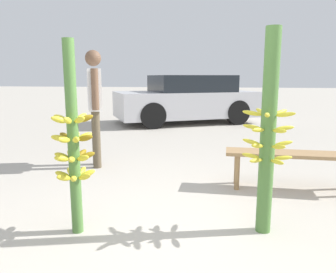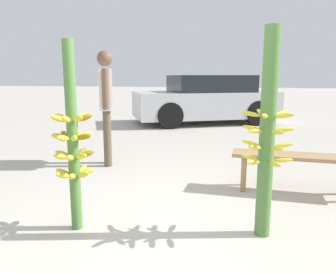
{
  "view_description": "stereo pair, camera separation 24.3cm",
  "coord_description": "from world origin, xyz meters",
  "px_view_note": "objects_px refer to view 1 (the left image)",
  "views": [
    {
      "loc": [
        0.35,
        -2.26,
        1.33
      ],
      "look_at": [
        -0.11,
        0.68,
        0.79
      ],
      "focal_mm": 35.0,
      "sensor_mm": 36.0,
      "label": 1
    },
    {
      "loc": [
        0.59,
        -2.21,
        1.33
      ],
      "look_at": [
        -0.11,
        0.68,
        0.79
      ],
      "focal_mm": 35.0,
      "sensor_mm": 36.0,
      "label": 2
    }
  ],
  "objects_px": {
    "banana_stalk_center": "(268,134)",
    "parked_car": "(187,100)",
    "market_bench": "(291,158)",
    "vendor_person": "(95,98)",
    "banana_stalk_left": "(73,143)"
  },
  "relations": [
    {
      "from": "banana_stalk_center",
      "to": "market_bench",
      "type": "distance_m",
      "value": 1.33
    },
    {
      "from": "vendor_person",
      "to": "parked_car",
      "type": "xyz_separation_m",
      "value": [
        0.87,
        4.98,
        -0.35
      ]
    },
    {
      "from": "market_bench",
      "to": "vendor_person",
      "type": "bearing_deg",
      "value": 168.01
    },
    {
      "from": "parked_car",
      "to": "market_bench",
      "type": "bearing_deg",
      "value": 170.75
    },
    {
      "from": "market_bench",
      "to": "parked_car",
      "type": "distance_m",
      "value": 5.91
    },
    {
      "from": "banana_stalk_center",
      "to": "parked_car",
      "type": "relative_size",
      "value": 0.39
    },
    {
      "from": "market_bench",
      "to": "banana_stalk_center",
      "type": "bearing_deg",
      "value": -109.7
    },
    {
      "from": "banana_stalk_left",
      "to": "market_bench",
      "type": "relative_size",
      "value": 1.07
    },
    {
      "from": "banana_stalk_left",
      "to": "banana_stalk_center",
      "type": "bearing_deg",
      "value": 9.44
    },
    {
      "from": "banana_stalk_left",
      "to": "parked_car",
      "type": "height_order",
      "value": "banana_stalk_left"
    },
    {
      "from": "banana_stalk_left",
      "to": "parked_car",
      "type": "distance_m",
      "value": 7.05
    },
    {
      "from": "vendor_person",
      "to": "banana_stalk_center",
      "type": "bearing_deg",
      "value": 27.26
    },
    {
      "from": "banana_stalk_center",
      "to": "vendor_person",
      "type": "relative_size",
      "value": 1.01
    },
    {
      "from": "vendor_person",
      "to": "market_bench",
      "type": "relative_size",
      "value": 1.12
    },
    {
      "from": "banana_stalk_center",
      "to": "parked_car",
      "type": "bearing_deg",
      "value": 101.23
    }
  ]
}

